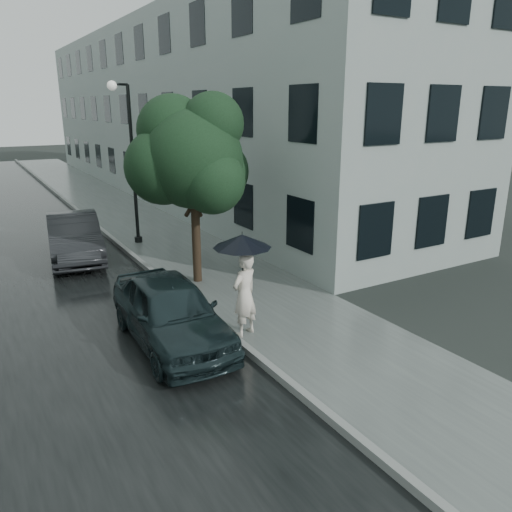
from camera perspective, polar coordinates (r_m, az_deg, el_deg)
ground at (r=11.18m, az=5.82°, el=-8.79°), size 120.00×120.00×0.00m
sidewalk at (r=21.57m, az=-12.82°, el=3.54°), size 3.50×60.00×0.01m
kerb_near at (r=21.09m, az=-17.54°, el=3.07°), size 0.15×60.00×0.15m
asphalt_road at (r=20.65m, az=-26.96°, el=1.51°), size 6.85×60.00×0.00m
building_near at (r=29.87m, az=-8.22°, el=16.09°), size 7.02×36.00×9.00m
pedestrian at (r=10.71m, az=-1.33°, el=-4.45°), size 0.78×0.65×1.85m
umbrella at (r=10.31m, az=-1.59°, el=1.71°), size 1.38×1.38×1.38m
street_tree at (r=13.73m, az=-7.36°, el=11.14°), size 3.48×3.16×5.18m
lamp_post at (r=18.22m, az=-14.37°, el=11.20°), size 0.84×0.37×5.60m
car_near at (r=10.57m, az=-9.71°, el=-6.27°), size 1.78×4.20×1.42m
car_far at (r=17.17m, az=-20.06°, el=2.05°), size 2.10×4.58×1.45m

